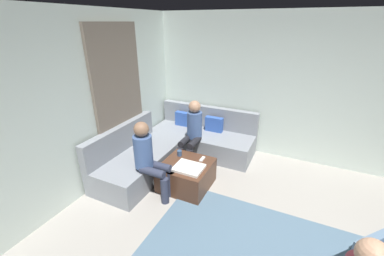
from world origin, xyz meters
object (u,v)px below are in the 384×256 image
(coffee_mug, at_px, (179,153))
(ottoman, at_px, (187,175))
(sectional_couch, at_px, (176,146))
(person_on_couch_back, at_px, (192,130))
(game_remote, at_px, (202,159))
(person_on_couch_side, at_px, (149,157))

(coffee_mug, bearing_deg, ottoman, -39.29)
(sectional_couch, distance_m, person_on_couch_back, 0.49)
(game_remote, bearing_deg, sectional_couch, 147.95)
(ottoman, xyz_separation_m, person_on_couch_back, (-0.24, 0.74, 0.45))
(ottoman, distance_m, game_remote, 0.36)
(person_on_couch_back, bearing_deg, game_remote, 129.38)
(game_remote, distance_m, person_on_couch_back, 0.71)
(sectional_couch, bearing_deg, game_remote, -32.05)
(ottoman, relative_size, game_remote, 5.07)
(ottoman, bearing_deg, sectional_couch, 129.26)
(sectional_couch, xyz_separation_m, coffee_mug, (0.34, -0.50, 0.19))
(game_remote, height_order, person_on_couch_side, person_on_couch_side)
(person_on_couch_side, bearing_deg, coffee_mug, 162.35)
(coffee_mug, height_order, person_on_couch_back, person_on_couch_back)
(coffee_mug, xyz_separation_m, game_remote, (0.40, 0.04, -0.04))
(sectional_couch, relative_size, person_on_couch_back, 2.12)
(sectional_couch, height_order, coffee_mug, sectional_couch)
(sectional_couch, xyz_separation_m, game_remote, (0.74, -0.46, 0.15))
(sectional_couch, xyz_separation_m, ottoman, (0.56, -0.68, -0.07))
(sectional_couch, xyz_separation_m, person_on_couch_side, (0.15, -1.10, 0.38))
(sectional_couch, distance_m, ottoman, 0.88)
(game_remote, bearing_deg, person_on_couch_side, -132.87)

